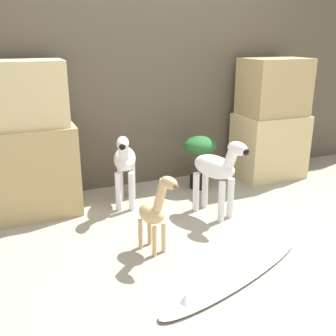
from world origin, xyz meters
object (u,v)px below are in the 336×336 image
Objects in this scene: zebra_right at (217,170)px; zebra_left at (125,162)px; giraffe_figurine at (155,210)px; potted_palm_front at (200,152)px; surfboard at (236,273)px.

zebra_right is 0.79m from zebra_left.
zebra_right is 0.77m from giraffe_figurine.
zebra_right is at bearing 28.21° from giraffe_figurine.
zebra_left is at bearing 142.30° from zebra_right.
zebra_left is 0.85m from giraffe_figurine.
potted_palm_front is at bearing 75.52° from zebra_right.
giraffe_figurine is at bearing 128.32° from surfboard.
zebra_right reaches higher than giraffe_figurine.
zebra_left reaches higher than surfboard.
surfboard is at bearing -107.98° from potted_palm_front.
zebra_left is at bearing -170.59° from potted_palm_front.
zebra_right is 0.64m from potted_palm_front.
giraffe_figurine is (-0.05, -0.84, -0.08)m from zebra_left.
potted_palm_front is (0.83, 0.97, 0.04)m from giraffe_figurine.
zebra_right is 1.14× the size of giraffe_figurine.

